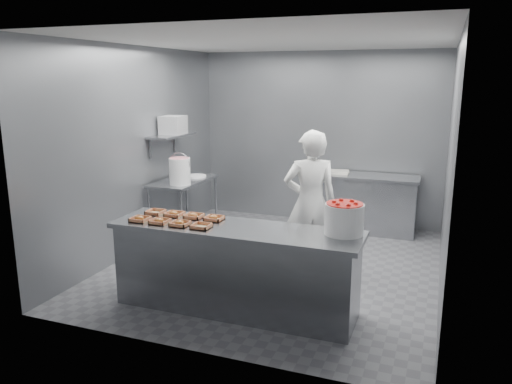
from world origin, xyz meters
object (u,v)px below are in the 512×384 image
tray_4 (155,212)px  tray_6 (194,216)px  tray_3 (201,226)px  tray_1 (160,221)px  glaze_bucket (180,171)px  service_counter (235,268)px  tray_0 (140,219)px  tray_5 (174,214)px  tray_7 (214,218)px  prep_table (184,200)px  strawberry_tub (344,218)px  tray_2 (180,223)px  back_counter (368,203)px  worker (310,203)px  appliance (173,125)px

tray_4 → tray_6: bearing=-0.0°
tray_6 → tray_3: bearing=-51.2°
tray_1 → glaze_bucket: (-0.75, 1.79, 0.18)m
service_counter → glaze_bucket: glaze_bucket is taller
tray_0 → tray_5: same height
tray_6 → tray_7: same height
tray_0 → tray_6: bearing=32.2°
tray_1 → tray_3: size_ratio=1.00×
service_counter → tray_6: size_ratio=13.88×
prep_table → strawberry_tub: 3.30m
tray_0 → strawberry_tub: size_ratio=0.50×
tray_1 → tray_5: 0.30m
service_counter → tray_1: (-0.78, -0.15, 0.47)m
prep_table → tray_3: 2.52m
tray_0 → tray_2: (0.48, 0.00, 0.00)m
tray_2 → strawberry_tub: size_ratio=0.50×
service_counter → tray_2: (-0.54, -0.15, 0.47)m
back_counter → tray_3: size_ratio=8.01×
tray_3 → tray_5: (-0.48, 0.30, 0.00)m
tray_2 → tray_7: (0.24, 0.30, 0.00)m
back_counter → tray_1: size_ratio=8.01×
tray_4 → worker: worker is taller
glaze_bucket → tray_2: bearing=-61.1°
tray_1 → appliance: size_ratio=0.53×
tray_2 → appliance: bearing=120.7°
tray_1 → strawberry_tub: strawberry_tub is taller
service_counter → tray_6: bearing=164.5°
tray_4 → tray_3: bearing=-22.8°
tray_2 → service_counter: bearing=15.5°
tray_0 → glaze_bucket: 1.86m
tray_4 → tray_5: bearing=-0.0°
worker → back_counter: bearing=-126.5°
back_counter → tray_4: bearing=-121.8°
service_counter → prep_table: same height
prep_table → tray_3: bearing=-57.3°
tray_3 → tray_5: size_ratio=1.00×
service_counter → tray_4: 1.13m
prep_table → tray_2: tray_2 is taller
tray_2 → tray_6: 0.30m
back_counter → tray_0: 3.94m
tray_5 → strawberry_tub: bearing=-0.0°
tray_0 → tray_4: tray_0 is taller
tray_3 → tray_6: size_ratio=1.00×
tray_2 → appliance: (-1.28, 2.15, 0.78)m
strawberry_tub → appliance: bearing=147.5°
tray_7 → glaze_bucket: size_ratio=0.41×
service_counter → strawberry_tub: strawberry_tub is taller
back_counter → tray_2: (-1.44, -3.40, 0.47)m
tray_3 → prep_table: bearing=122.7°
prep_table → tray_7: tray_7 is taller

